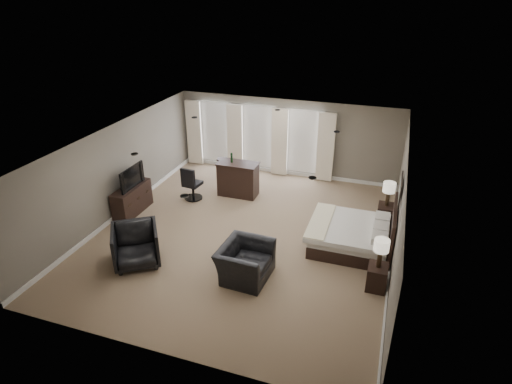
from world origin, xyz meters
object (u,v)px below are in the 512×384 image
(armchair_near, at_px, (245,257))
(bed, at_px, (346,224))
(nightstand_far, at_px, (385,215))
(desk_chair, at_px, (193,183))
(nightstand_near, at_px, (377,277))
(tv, at_px, (130,184))
(lamp_near, at_px, (380,253))
(bar_counter, at_px, (238,179))
(bar_stool_left, at_px, (222,168))
(armchair_far, at_px, (136,244))
(bar_stool_right, at_px, (246,182))
(dresser, at_px, (132,200))
(lamp_far, at_px, (388,194))

(armchair_near, bearing_deg, bed, -41.11)
(nightstand_far, relative_size, desk_chair, 0.53)
(nightstand_near, distance_m, tv, 7.06)
(nightstand_near, xyz_separation_m, lamp_near, (0.00, 0.00, 0.61))
(lamp_near, height_order, tv, lamp_near)
(lamp_near, relative_size, bar_counter, 0.54)
(bed, bearing_deg, bar_stool_left, 147.72)
(armchair_far, relative_size, bar_stool_right, 1.40)
(bed, height_order, bar_stool_left, bed)
(lamp_near, height_order, bar_stool_left, lamp_near)
(armchair_near, height_order, desk_chair, desk_chair)
(lamp_near, distance_m, desk_chair, 6.24)
(tv, xyz_separation_m, bar_stool_right, (2.67, 2.22, -0.51))
(bar_stool_left, bearing_deg, tv, -115.94)
(bar_stool_right, height_order, desk_chair, desk_chair)
(bar_counter, relative_size, bar_stool_right, 1.63)
(bed, xyz_separation_m, bar_stool_right, (-3.36, 2.03, -0.25))
(lamp_near, distance_m, dresser, 7.05)
(bar_counter, bearing_deg, desk_chair, -150.11)
(armchair_near, xyz_separation_m, bar_counter, (-1.61, 3.82, 0.01))
(dresser, distance_m, bar_counter, 3.21)
(bar_stool_left, bearing_deg, armchair_far, -89.92)
(bed, height_order, armchair_near, bed)
(nightstand_far, xyz_separation_m, bar_stool_left, (-5.43, 1.42, 0.06))
(nightstand_far, xyz_separation_m, armchair_near, (-2.84, -3.43, 0.25))
(nightstand_near, xyz_separation_m, lamp_far, (0.00, 2.90, 0.63))
(bed, xyz_separation_m, tv, (-6.03, -0.20, 0.26))
(bar_counter, xyz_separation_m, desk_chair, (-1.21, -0.70, -0.00))
(lamp_near, xyz_separation_m, dresser, (-6.92, 1.25, -0.48))
(dresser, relative_size, armchair_far, 1.33)
(lamp_far, distance_m, bar_stool_left, 5.64)
(lamp_near, bearing_deg, desk_chair, 155.40)
(nightstand_near, distance_m, bar_stool_left, 6.94)
(armchair_near, relative_size, armchair_far, 1.15)
(lamp_far, height_order, tv, lamp_far)
(nightstand_near, height_order, nightstand_far, nightstand_far)
(nightstand_near, distance_m, lamp_near, 0.61)
(nightstand_near, bearing_deg, bar_counter, 143.52)
(nightstand_far, bearing_deg, bar_counter, 175.00)
(nightstand_far, xyz_separation_m, lamp_near, (0.00, -2.90, 0.60))
(armchair_near, height_order, bar_stool_right, armchair_near)
(bed, relative_size, nightstand_far, 3.46)
(bed, bearing_deg, desk_chair, 166.54)
(bed, bearing_deg, nightstand_far, 58.46)
(nightstand_near, distance_m, dresser, 7.03)
(lamp_far, xyz_separation_m, armchair_near, (-2.84, -3.43, -0.38))
(armchair_near, distance_m, bar_stool_right, 4.25)
(dresser, distance_m, bar_stool_left, 3.41)
(dresser, xyz_separation_m, bar_counter, (2.47, 2.04, 0.13))
(bed, relative_size, desk_chair, 1.83)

